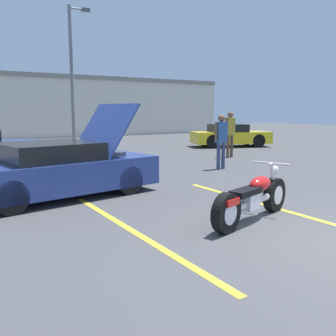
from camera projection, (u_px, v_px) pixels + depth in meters
The scene contains 9 objects.
parking_stripe_foreground at pixel (132, 231), 5.90m from camera, with size 0.12×5.04×0.01m, color yellow.
parking_stripe_middle at pixel (267, 205), 7.46m from camera, with size 0.12×5.04×0.01m, color yellow.
far_building at pixel (18, 104), 26.33m from camera, with size 32.00×4.20×4.40m.
light_pole at pixel (73, 69), 20.44m from camera, with size 1.21×0.28×7.47m.
motorcycle at pixel (253, 199), 6.37m from camera, with size 2.26×0.96×0.95m.
show_car_hood_open at pixel (58, 169), 8.19m from camera, with size 4.45×2.54×2.04m.
parked_car_right_row at pixel (230, 136), 19.73m from camera, with size 4.35×2.99×1.19m.
spectator_near_motorcycle at pixel (230, 130), 15.04m from camera, with size 0.52×0.24×1.85m.
spectator_by_show_car at pixel (221, 137), 12.03m from camera, with size 0.52×0.23×1.75m.
Camera 1 is at (-5.07, -2.64, 1.88)m, focal length 40.00 mm.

